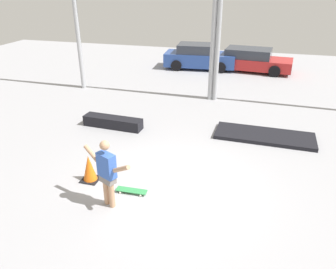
{
  "coord_description": "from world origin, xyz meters",
  "views": [
    {
      "loc": [
        1.78,
        -6.6,
        4.78
      ],
      "look_at": [
        -0.47,
        1.52,
        0.75
      ],
      "focal_mm": 35.0,
      "sensor_mm": 36.0,
      "label": 1
    }
  ],
  "objects_px": {
    "skateboard": "(131,191)",
    "traffic_cone": "(89,168)",
    "grind_box": "(113,122)",
    "parked_car_blue": "(199,57)",
    "manual_pad": "(264,136)",
    "parked_car_red": "(250,60)",
    "skateboarder": "(107,171)"
  },
  "relations": [
    {
      "from": "parked_car_blue",
      "to": "parked_car_red",
      "type": "bearing_deg",
      "value": 0.49
    },
    {
      "from": "skateboarder",
      "to": "manual_pad",
      "type": "xyz_separation_m",
      "value": [
        3.43,
        4.66,
        -0.86
      ]
    },
    {
      "from": "grind_box",
      "to": "parked_car_blue",
      "type": "relative_size",
      "value": 0.52
    },
    {
      "from": "skateboard",
      "to": "manual_pad",
      "type": "bearing_deg",
      "value": 50.74
    },
    {
      "from": "manual_pad",
      "to": "traffic_cone",
      "type": "relative_size",
      "value": 4.46
    },
    {
      "from": "skateboarder",
      "to": "traffic_cone",
      "type": "distance_m",
      "value": 1.36
    },
    {
      "from": "skateboard",
      "to": "parked_car_blue",
      "type": "relative_size",
      "value": 0.19
    },
    {
      "from": "skateboarder",
      "to": "grind_box",
      "type": "bearing_deg",
      "value": 138.29
    },
    {
      "from": "parked_car_blue",
      "to": "traffic_cone",
      "type": "height_order",
      "value": "parked_car_blue"
    },
    {
      "from": "skateboard",
      "to": "traffic_cone",
      "type": "relative_size",
      "value": 1.08
    },
    {
      "from": "parked_car_red",
      "to": "traffic_cone",
      "type": "height_order",
      "value": "parked_car_red"
    },
    {
      "from": "grind_box",
      "to": "parked_car_red",
      "type": "bearing_deg",
      "value": 65.59
    },
    {
      "from": "skateboard",
      "to": "manual_pad",
      "type": "relative_size",
      "value": 0.24
    },
    {
      "from": "parked_car_blue",
      "to": "grind_box",
      "type": "bearing_deg",
      "value": -102.82
    },
    {
      "from": "skateboard",
      "to": "manual_pad",
      "type": "distance_m",
      "value": 5.14
    },
    {
      "from": "parked_car_red",
      "to": "traffic_cone",
      "type": "relative_size",
      "value": 6.37
    },
    {
      "from": "skateboarder",
      "to": "manual_pad",
      "type": "distance_m",
      "value": 5.85
    },
    {
      "from": "skateboarder",
      "to": "grind_box",
      "type": "distance_m",
      "value": 4.52
    },
    {
      "from": "manual_pad",
      "to": "parked_car_blue",
      "type": "xyz_separation_m",
      "value": [
        -3.81,
        8.56,
        0.61
      ]
    },
    {
      "from": "skateboarder",
      "to": "traffic_cone",
      "type": "bearing_deg",
      "value": 163.7
    },
    {
      "from": "parked_car_red",
      "to": "traffic_cone",
      "type": "xyz_separation_m",
      "value": [
        -3.42,
        -12.64,
        -0.26
      ]
    },
    {
      "from": "parked_car_red",
      "to": "skateboard",
      "type": "bearing_deg",
      "value": -94.34
    },
    {
      "from": "grind_box",
      "to": "skateboarder",
      "type": "bearing_deg",
      "value": -66.84
    },
    {
      "from": "grind_box",
      "to": "parked_car_blue",
      "type": "height_order",
      "value": "parked_car_blue"
    },
    {
      "from": "traffic_cone",
      "to": "grind_box",
      "type": "bearing_deg",
      "value": 104.11
    },
    {
      "from": "skateboard",
      "to": "parked_car_blue",
      "type": "height_order",
      "value": "parked_car_blue"
    },
    {
      "from": "skateboarder",
      "to": "parked_car_red",
      "type": "xyz_separation_m",
      "value": [
        2.49,
        13.47,
        -0.31
      ]
    },
    {
      "from": "manual_pad",
      "to": "parked_car_red",
      "type": "bearing_deg",
      "value": 96.09
    },
    {
      "from": "grind_box",
      "to": "manual_pad",
      "type": "distance_m",
      "value": 5.22
    },
    {
      "from": "parked_car_blue",
      "to": "traffic_cone",
      "type": "distance_m",
      "value": 12.42
    },
    {
      "from": "grind_box",
      "to": "manual_pad",
      "type": "bearing_deg",
      "value": 6.17
    },
    {
      "from": "grind_box",
      "to": "traffic_cone",
      "type": "bearing_deg",
      "value": -75.89
    }
  ]
}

